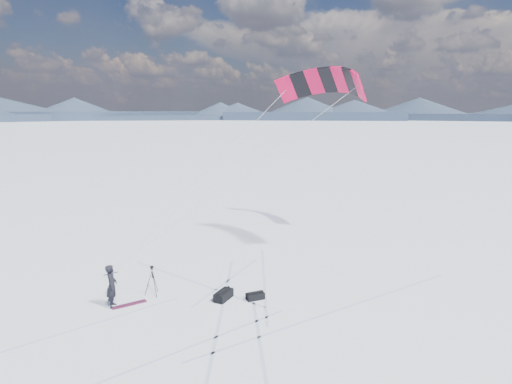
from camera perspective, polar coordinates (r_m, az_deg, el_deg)
ground at (r=17.31m, az=-9.72°, el=-15.26°), size 1800.00×1800.00×0.00m
horizon_hills at (r=16.22m, az=-10.06°, el=-5.59°), size 704.84×706.81×8.00m
snow_tracks at (r=16.65m, az=-10.31°, el=-16.39°), size 17.62×14.39×0.01m
snowkiter at (r=18.25m, az=-18.52°, el=-14.27°), size 0.58×0.72×1.72m
snowboard at (r=18.19m, az=-16.54°, el=-14.18°), size 1.36×0.31×0.04m
tripod at (r=18.54m, az=-13.67°, el=-10.86°), size 0.61×0.58×1.26m
gear_bag_a at (r=17.92m, az=-4.35°, el=-13.55°), size 1.01×0.88×0.41m
gear_bag_b at (r=17.89m, az=-0.10°, el=-13.69°), size 0.77×0.44×0.33m
power_kite at (r=23.75m, az=8.97°, el=14.03°), size 13.04×5.83×8.48m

